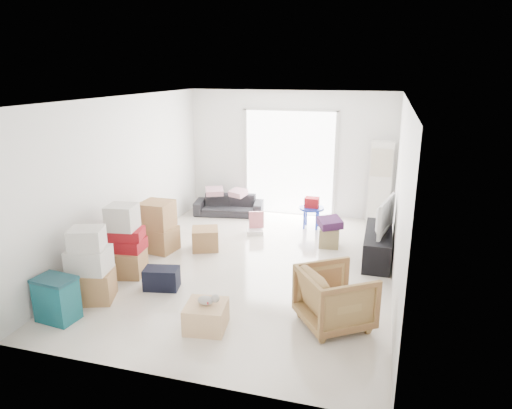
{
  "coord_description": "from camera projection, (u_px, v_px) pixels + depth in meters",
  "views": [
    {
      "loc": [
        1.99,
        -6.67,
        3.11
      ],
      "look_at": [
        0.03,
        0.2,
        0.99
      ],
      "focal_mm": 32.0,
      "sensor_mm": 36.0,
      "label": 1
    }
  ],
  "objects": [
    {
      "name": "duffel_bag",
      "position": [
        162.0,
        278.0,
        6.71
      ],
      "size": [
        0.55,
        0.39,
        0.32
      ],
      "primitive_type": "cube",
      "rotation": [
        0.0,
        0.0,
        0.2
      ],
      "color": "black",
      "rests_on": "room_shell"
    },
    {
      "name": "loose_box",
      "position": [
        205.0,
        239.0,
        8.19
      ],
      "size": [
        0.6,
        0.6,
        0.38
      ],
      "primitive_type": "cube",
      "rotation": [
        0.0,
        0.0,
        0.39
      ],
      "color": "olive",
      "rests_on": "room_shell"
    },
    {
      "name": "sliding_door",
      "position": [
        289.0,
        159.0,
        9.95
      ],
      "size": [
        2.1,
        0.04,
        2.33
      ],
      "color": "white",
      "rests_on": "room_shell"
    },
    {
      "name": "toy_walker",
      "position": [
        255.0,
        227.0,
        9.01
      ],
      "size": [
        0.39,
        0.37,
        0.42
      ],
      "rotation": [
        0.0,
        0.0,
        0.35
      ],
      "color": "silver",
      "rests_on": "room_shell"
    },
    {
      "name": "sofa",
      "position": [
        229.0,
        202.0,
        10.1
      ],
      "size": [
        1.55,
        0.68,
        0.59
      ],
      "primitive_type": "imported",
      "rotation": [
        0.0,
        0.0,
        0.16
      ],
      "color": "#25252A",
      "rests_on": "room_shell"
    },
    {
      "name": "armchair",
      "position": [
        335.0,
        295.0,
        5.68
      ],
      "size": [
        1.08,
        1.09,
        0.83
      ],
      "primitive_type": "imported",
      "rotation": [
        0.0,
        0.0,
        2.18
      ],
      "color": "#A58449",
      "rests_on": "room_shell"
    },
    {
      "name": "box_stack_c",
      "position": [
        158.0,
        227.0,
        8.06
      ],
      "size": [
        0.67,
        0.58,
        0.9
      ],
      "rotation": [
        0.0,
        0.0,
        -0.04
      ],
      "color": "olive",
      "rests_on": "room_shell"
    },
    {
      "name": "television",
      "position": [
        379.0,
        228.0,
        7.66
      ],
      "size": [
        0.77,
        1.1,
        0.13
      ],
      "primitive_type": "imported",
      "rotation": [
        0.0,
        0.0,
        1.36
      ],
      "color": "black",
      "rests_on": "tv_console"
    },
    {
      "name": "kids_table",
      "position": [
        312.0,
        206.0,
        9.23
      ],
      "size": [
        0.51,
        0.51,
        0.63
      ],
      "rotation": [
        0.0,
        0.0,
        0.22
      ],
      "color": "#1A2FAF",
      "rests_on": "room_shell"
    },
    {
      "name": "tv_console",
      "position": [
        378.0,
        245.0,
        7.75
      ],
      "size": [
        0.44,
        1.48,
        0.49
      ],
      "primitive_type": "cube",
      "color": "black",
      "rests_on": "room_shell"
    },
    {
      "name": "plush_bunny",
      "position": [
        208.0,
        300.0,
        5.6
      ],
      "size": [
        0.27,
        0.15,
        0.14
      ],
      "rotation": [
        0.0,
        0.0,
        -0.17
      ],
      "color": "#B2ADA8",
      "rests_on": "wood_crate"
    },
    {
      "name": "storage_bins",
      "position": [
        57.0,
        299.0,
        5.82
      ],
      "size": [
        0.55,
        0.41,
        0.59
      ],
      "rotation": [
        0.0,
        0.0,
        -0.11
      ],
      "color": "#0F525D",
      "rests_on": "room_shell"
    },
    {
      "name": "pillow_left",
      "position": [
        214.0,
        186.0,
        10.05
      ],
      "size": [
        0.53,
        0.48,
        0.13
      ],
      "primitive_type": "cube",
      "rotation": [
        0.0,
        0.0,
        0.44
      ],
      "color": "#C28D97",
      "rests_on": "sofa"
    },
    {
      "name": "ac_tower",
      "position": [
        380.0,
        184.0,
        9.24
      ],
      "size": [
        0.45,
        0.3,
        1.75
      ],
      "primitive_type": "cube",
      "color": "silver",
      "rests_on": "room_shell"
    },
    {
      "name": "blanket",
      "position": [
        330.0,
        224.0,
        8.24
      ],
      "size": [
        0.52,
        0.52,
        0.14
      ],
      "primitive_type": "cube",
      "rotation": [
        0.0,
        0.0,
        0.45
      ],
      "color": "#401C47",
      "rests_on": "ottoman"
    },
    {
      "name": "wood_crate",
      "position": [
        206.0,
        316.0,
        5.67
      ],
      "size": [
        0.55,
        0.55,
        0.33
      ],
      "primitive_type": "cube",
      "rotation": [
        0.0,
        0.0,
        0.13
      ],
      "color": "#D9AF7D",
      "rests_on": "room_shell"
    },
    {
      "name": "ottoman",
      "position": [
        329.0,
        237.0,
        8.31
      ],
      "size": [
        0.38,
        0.38,
        0.35
      ],
      "primitive_type": "cube",
      "rotation": [
        0.0,
        0.0,
        0.07
      ],
      "color": "#928355",
      "rests_on": "room_shell"
    },
    {
      "name": "box_stack_b",
      "position": [
        125.0,
        245.0,
        7.1
      ],
      "size": [
        0.68,
        0.68,
        1.13
      ],
      "rotation": [
        0.0,
        0.0,
        0.23
      ],
      "color": "olive",
      "rests_on": "room_shell"
    },
    {
      "name": "box_stack_a",
      "position": [
        90.0,
        268.0,
        6.29
      ],
      "size": [
        0.71,
        0.65,
        1.06
      ],
      "rotation": [
        0.0,
        0.0,
        0.23
      ],
      "color": "olive",
      "rests_on": "room_shell"
    },
    {
      "name": "pillow_right",
      "position": [
        238.0,
        188.0,
        9.92
      ],
      "size": [
        0.39,
        0.36,
        0.11
      ],
      "primitive_type": "cube",
      "rotation": [
        0.0,
        0.0,
        -0.41
      ],
      "color": "#C28D97",
      "rests_on": "sofa"
    },
    {
      "name": "room_shell",
      "position": [
        251.0,
        186.0,
        7.17
      ],
      "size": [
        4.98,
        6.48,
        3.18
      ],
      "color": "white",
      "rests_on": "ground"
    }
  ]
}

